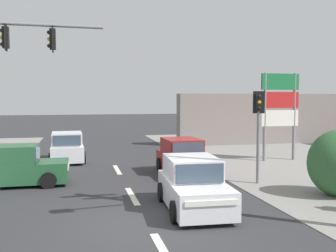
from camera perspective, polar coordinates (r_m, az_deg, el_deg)
name	(u,v)px	position (r m, az deg, el deg)	size (l,w,h in m)	color
ground_plane	(148,224)	(10.66, -2.93, -13.97)	(140.00, 140.00, 0.00)	#303033
lane_dash_mid	(132,196)	(13.50, -5.22, -10.06)	(0.20, 2.40, 0.01)	silver
lane_dash_far	(117,170)	(18.36, -7.38, -6.29)	(0.20, 2.40, 0.01)	silver
pedestal_signal_right_kerb	(259,121)	(15.34, 13.00, 0.68)	(0.43, 0.31, 3.56)	slate
shopping_plaza_sign	(280,104)	(21.39, 15.91, 3.08)	(2.10, 0.16, 4.60)	slate
shopfront_wall_far	(259,119)	(28.99, 13.06, 1.01)	(12.00, 1.00, 3.60)	gray
hatchback_oncoming_mid	(183,158)	(17.05, 2.20, -4.68)	(1.85, 3.67, 1.53)	maroon
hatchback_crossing_left	(17,167)	(15.95, -21.10, -5.57)	(3.66, 1.82, 1.53)	#235633
hatchback_receding_far	(67,148)	(21.20, -14.44, -3.08)	(1.86, 3.68, 1.53)	silver
hatchback_oncoming_near	(193,186)	(11.81, 3.71, -8.63)	(1.94, 3.72, 1.53)	silver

